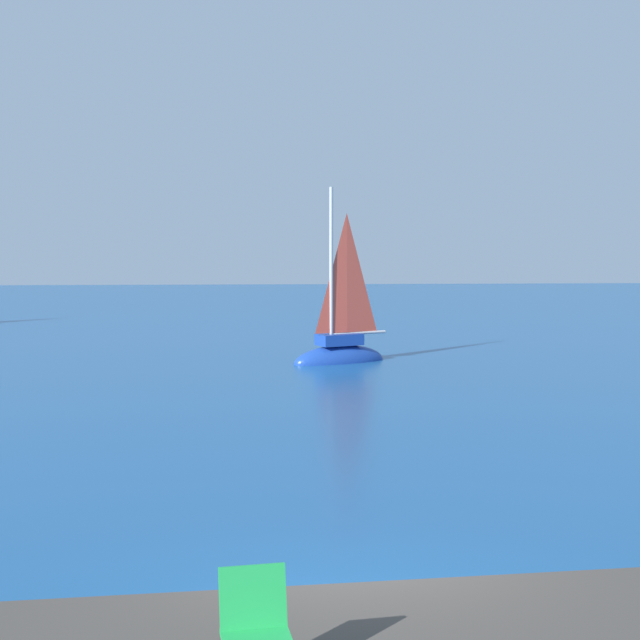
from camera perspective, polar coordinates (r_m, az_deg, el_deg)
name	(u,v)px	position (r m, az deg, el deg)	size (l,w,h in m)	color
ground_plane	(343,632)	(10.08, 1.51, -19.52)	(160.00, 160.00, 0.00)	navy
sailboat_near	(340,352)	(31.03, 1.29, -2.06)	(3.71, 2.50, 6.71)	#193D99
beach_chair	(256,624)	(6.55, -4.18, -18.98)	(0.55, 0.65, 0.80)	green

